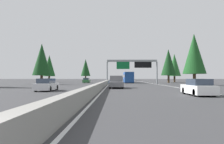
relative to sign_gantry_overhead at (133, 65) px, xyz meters
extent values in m
plane|color=#38383A|center=(8.28, 6.04, -4.75)|extent=(320.00, 320.00, 0.00)
cube|color=gray|center=(28.28, 6.34, -4.30)|extent=(180.00, 0.56, 0.90)
cube|color=silver|center=(18.28, -5.48, -4.75)|extent=(160.00, 0.16, 0.01)
cube|color=silver|center=(18.28, 5.79, -4.75)|extent=(160.00, 0.16, 0.01)
cylinder|color=gray|center=(0.04, 6.34, -2.02)|extent=(0.36, 0.36, 5.47)
cylinder|color=gray|center=(0.04, -5.98, -2.02)|extent=(0.36, 0.36, 5.47)
cube|color=gray|center=(0.04, 0.18, 0.97)|extent=(0.50, 12.32, 0.50)
cube|color=#0C602D|center=(-0.11, 2.40, -0.13)|extent=(0.12, 3.20, 1.90)
cube|color=black|center=(-0.11, -2.53, -0.03)|extent=(0.16, 4.20, 1.50)
cube|color=white|center=(-33.56, -3.14, -4.22)|extent=(4.40, 1.80, 0.76)
cube|color=#2D3847|center=(-33.78, -3.14, -3.56)|extent=(2.46, 1.51, 0.56)
cylinder|color=black|center=(-32.16, -2.35, -4.43)|extent=(0.64, 0.22, 0.64)
cylinder|color=black|center=(-32.16, -3.93, -4.43)|extent=(0.64, 0.22, 0.64)
cylinder|color=black|center=(-34.97, -2.35, -4.43)|extent=(0.64, 0.22, 0.64)
cylinder|color=black|center=(-34.97, -3.93, -4.43)|extent=(0.64, 0.22, 0.64)
cube|color=slate|center=(-20.89, 4.15, -4.14)|extent=(5.60, 2.00, 0.70)
cube|color=slate|center=(-19.88, 4.15, -3.34)|extent=(2.24, 1.84, 0.90)
cube|color=#2D3847|center=(-19.88, 4.15, -3.25)|extent=(2.02, 1.92, 0.41)
cylinder|color=black|center=(-19.04, 5.01, -4.35)|extent=(0.80, 0.28, 0.80)
cylinder|color=black|center=(-19.04, 3.29, -4.35)|extent=(0.80, 0.28, 0.80)
cylinder|color=black|center=(-22.74, 5.01, -4.35)|extent=(0.80, 0.28, 0.80)
cylinder|color=black|center=(-22.74, 3.29, -4.35)|extent=(0.80, 0.28, 0.80)
cube|color=#1E4793|center=(10.36, 0.49, -3.10)|extent=(11.50, 2.50, 2.90)
cube|color=#2D3847|center=(10.36, 0.49, -2.74)|extent=(11.04, 2.55, 0.84)
cylinder|color=black|center=(14.38, 1.59, -4.25)|extent=(1.00, 0.30, 1.00)
cylinder|color=black|center=(14.38, -0.61, -4.25)|extent=(1.00, 0.30, 1.00)
cylinder|color=black|center=(6.33, 1.59, -4.25)|extent=(1.00, 0.30, 1.00)
cylinder|color=black|center=(6.33, -0.61, -4.25)|extent=(1.00, 0.30, 1.00)
cube|color=white|center=(48.07, -3.09, -3.05)|extent=(6.12, 2.40, 2.50)
cube|color=#AD931E|center=(52.32, -3.09, -3.35)|extent=(2.38, 2.30, 1.90)
cylinder|color=black|center=(52.15, -2.03, -4.30)|extent=(0.90, 0.28, 0.90)
cylinder|color=black|center=(52.15, -4.15, -4.30)|extent=(0.90, 0.28, 0.90)
cylinder|color=black|center=(46.37, -2.03, -4.30)|extent=(0.90, 0.28, 0.90)
cylinder|color=black|center=(46.37, -4.15, -4.30)|extent=(0.90, 0.28, 0.90)
cube|color=#2D6B38|center=(8.99, 12.67, -4.22)|extent=(4.40, 1.80, 0.76)
cube|color=#2D3847|center=(8.77, 12.67, -3.56)|extent=(2.46, 1.51, 0.56)
cylinder|color=black|center=(10.40, 13.46, -4.43)|extent=(0.64, 0.22, 0.64)
cylinder|color=black|center=(10.40, 11.88, -4.43)|extent=(0.64, 0.22, 0.64)
cylinder|color=black|center=(7.59, 13.46, -4.43)|extent=(0.64, 0.22, 0.64)
cylinder|color=black|center=(7.59, 11.88, -4.43)|extent=(0.64, 0.22, 0.64)
cube|color=silver|center=(-27.60, 12.46, -4.22)|extent=(4.40, 1.80, 0.76)
cube|color=#2D3847|center=(-27.82, 12.46, -3.56)|extent=(2.46, 1.51, 0.56)
cylinder|color=black|center=(-26.20, 13.25, -4.43)|extent=(0.64, 0.22, 0.64)
cylinder|color=black|center=(-26.20, 11.67, -4.43)|extent=(0.64, 0.22, 0.64)
cylinder|color=black|center=(-29.01, 13.25, -4.43)|extent=(0.64, 0.22, 0.64)
cylinder|color=black|center=(-29.01, 11.67, -4.43)|extent=(0.64, 0.22, 0.64)
cylinder|color=#4C3823|center=(-8.84, -11.91, -3.58)|extent=(0.61, 0.61, 2.33)
cone|color=#194C1E|center=(-8.84, -11.91, 1.72)|extent=(4.67, 4.67, 8.28)
cylinder|color=#4C3823|center=(11.07, -11.58, -3.65)|extent=(0.60, 0.60, 2.21)
cone|color=#143D19|center=(11.07, -11.58, 1.38)|extent=(4.42, 4.42, 7.84)
cylinder|color=#4C3823|center=(18.02, -15.25, -3.72)|extent=(0.59, 0.59, 2.07)
cone|color=#236028|center=(18.02, -15.25, 0.99)|extent=(4.14, 4.14, 7.35)
cylinder|color=#4C3823|center=(-4.24, 21.19, -3.72)|extent=(0.59, 0.59, 2.07)
cone|color=#143D19|center=(-4.24, 21.19, 0.98)|extent=(4.14, 4.14, 7.33)
cylinder|color=#4C3823|center=(18.52, 26.52, -3.75)|extent=(0.58, 0.58, 2.01)
cone|color=#194C1E|center=(18.52, 26.52, 0.82)|extent=(4.02, 4.02, 7.13)
cylinder|color=#4C3823|center=(48.09, 18.37, -3.62)|extent=(0.61, 0.61, 2.26)
cone|color=#143D19|center=(48.09, 18.37, 1.53)|extent=(4.53, 4.53, 8.03)
camera|label=1|loc=(-52.96, 4.30, -3.15)|focal=34.35mm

